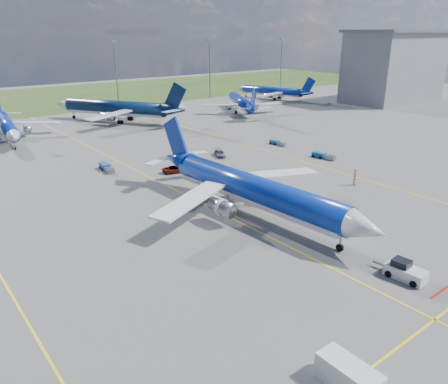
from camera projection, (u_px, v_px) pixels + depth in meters
ground at (281, 243)px, 55.41m from camera, size 400.00×400.00×0.00m
grass_strip at (0, 102)px, 166.09m from camera, size 400.00×80.00×0.01m
taxiway_lines at (169, 186)px, 75.95m from camera, size 60.25×160.00×0.02m
floodlight_masts at (57, 75)px, 138.05m from camera, size 202.20×0.50×22.70m
terminal_building at (395, 66)px, 164.80m from camera, size 42.00×22.00×26.00m
warning_post at (355, 177)px, 75.88m from camera, size 0.50×0.50×3.00m
bg_jet_nnw at (10, 139)px, 109.13m from camera, size 31.98×39.36×9.44m
bg_jet_n at (117, 122)px, 130.51m from camera, size 53.73×56.99×11.91m
bg_jet_ne at (241, 112)px, 145.78m from camera, size 42.57×46.30×9.78m
bg_jet_ene at (272, 99)px, 174.23m from camera, size 37.23×42.18×9.19m
main_airliner at (254, 215)px, 63.78m from camera, size 36.16×46.07×11.58m
pushback_tug at (405, 271)px, 47.32m from camera, size 2.54×5.97×2.00m
service_van at (349, 377)px, 32.48m from camera, size 2.23×4.96×2.17m
service_car_b at (175, 169)px, 82.93m from camera, size 5.10×3.33×1.31m
service_car_c at (220, 153)px, 93.83m from camera, size 3.72×5.06×1.36m
baggage_tug_w at (323, 156)px, 92.42m from camera, size 2.17×5.36×1.17m
baggage_tug_c at (107, 168)px, 84.28m from camera, size 1.96×5.42×1.19m
baggage_tug_e at (277, 143)px, 103.46m from camera, size 1.46×4.55×1.01m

